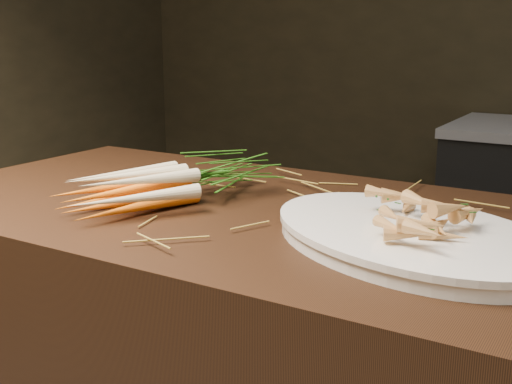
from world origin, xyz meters
TOP-DOWN VIEW (x-y plane):
  - root_veg_bunch at (-0.64, 0.28)m, footprint 0.28×0.48m
  - serving_platter at (-0.19, 0.23)m, footprint 0.56×0.48m
  - roasted_veg_heap at (-0.19, 0.23)m, footprint 0.28×0.25m
  - serving_fork at (-0.04, 0.15)m, footprint 0.13×0.14m

SIDE VIEW (x-z plane):
  - serving_platter at x=-0.19m, z-range 0.90..0.93m
  - serving_fork at x=-0.04m, z-range 0.93..0.93m
  - root_veg_bunch at x=-0.64m, z-range 0.90..0.98m
  - roasted_veg_heap at x=-0.19m, z-range 0.93..0.98m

